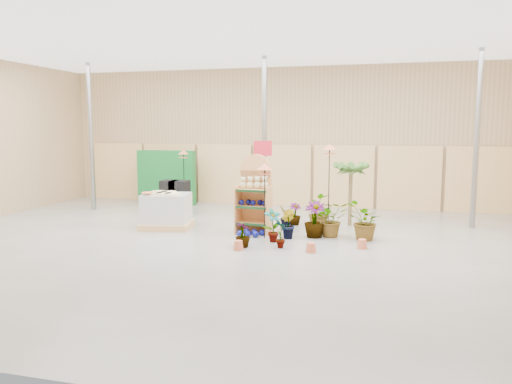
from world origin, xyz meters
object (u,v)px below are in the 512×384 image
potted_plant_2 (331,219)px  display_shelf (255,197)px  bird_table_front (265,169)px  pallet_stack (166,211)px

potted_plant_2 → display_shelf: bearing=-179.3°
display_shelf → potted_plant_2: (1.86, 0.02, -0.46)m
bird_table_front → potted_plant_2: size_ratio=2.11×
display_shelf → potted_plant_2: 1.92m
pallet_stack → potted_plant_2: pallet_stack is taller
bird_table_front → display_shelf: bearing=125.6°
bird_table_front → pallet_stack: bearing=170.1°
pallet_stack → bird_table_front: bird_table_front is taller
potted_plant_2 → pallet_stack: bearing=-178.9°
pallet_stack → potted_plant_2: 4.18m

